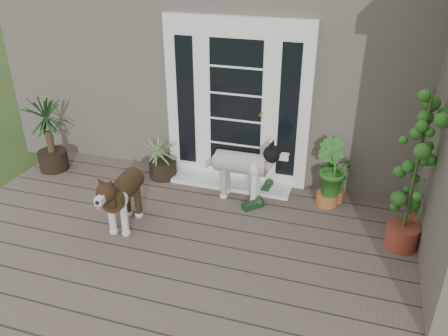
% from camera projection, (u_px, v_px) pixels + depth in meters
% --- Properties ---
extents(deck, '(6.20, 4.60, 0.12)m').
position_uv_depth(deck, '(192.00, 289.00, 4.42)').
color(deck, '#6B5B4C').
rests_on(deck, ground).
extents(house_main, '(7.40, 4.00, 3.10)m').
position_uv_depth(house_main, '(284.00, 44.00, 7.34)').
color(house_main, '#665E54').
rests_on(house_main, ground).
extents(door_unit, '(1.90, 0.14, 2.15)m').
position_uv_depth(door_unit, '(237.00, 104.00, 5.82)').
color(door_unit, white).
rests_on(door_unit, deck).
extents(door_step, '(1.60, 0.40, 0.05)m').
position_uv_depth(door_step, '(231.00, 183.00, 6.13)').
color(door_step, white).
rests_on(door_step, deck).
extents(brindle_dog, '(0.42, 0.86, 0.70)m').
position_uv_depth(brindle_dog, '(124.00, 199.00, 5.12)').
color(brindle_dog, '#3C2A16').
rests_on(brindle_dog, deck).
extents(white_dog, '(0.86, 0.37, 0.72)m').
position_uv_depth(white_dog, '(241.00, 172.00, 5.67)').
color(white_dog, silver).
rests_on(white_dog, deck).
extents(spider_plant, '(0.74, 0.74, 0.66)m').
position_uv_depth(spider_plant, '(162.00, 155.00, 6.19)').
color(spider_plant, '#98A767').
rests_on(spider_plant, deck).
extents(yucca, '(0.87, 0.87, 1.10)m').
position_uv_depth(yucca, '(48.00, 133.00, 6.30)').
color(yucca, black).
rests_on(yucca, deck).
extents(herb_a, '(0.55, 0.55, 0.51)m').
position_uv_depth(herb_a, '(335.00, 182.00, 5.66)').
color(herb_a, '#21601B').
rests_on(herb_a, deck).
extents(herb_b, '(0.59, 0.59, 0.63)m').
position_uv_depth(herb_b, '(329.00, 182.00, 5.55)').
color(herb_b, '#275A19').
rests_on(herb_b, deck).
extents(herb_c, '(0.53, 0.53, 0.62)m').
position_uv_depth(herb_c, '(429.00, 203.00, 5.12)').
color(herb_c, '#164D1A').
rests_on(herb_c, deck).
extents(sapling, '(0.69, 0.69, 1.81)m').
position_uv_depth(sapling, '(416.00, 172.00, 4.51)').
color(sapling, '#1A5618').
rests_on(sapling, deck).
extents(clog_left, '(0.16, 0.31, 0.09)m').
position_uv_depth(clog_left, '(267.00, 187.00, 5.99)').
color(clog_left, '#15361A').
rests_on(clog_left, deck).
extents(clog_right, '(0.32, 0.33, 0.09)m').
position_uv_depth(clog_right, '(253.00, 204.00, 5.60)').
color(clog_right, black).
rests_on(clog_right, deck).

